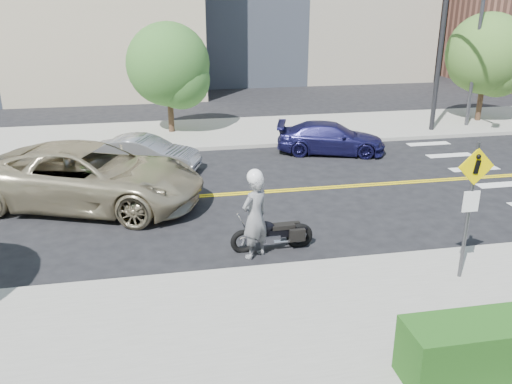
{
  "coord_description": "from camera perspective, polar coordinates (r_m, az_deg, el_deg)",
  "views": [
    {
      "loc": [
        -2.07,
        -15.64,
        5.96
      ],
      "look_at": [
        0.32,
        -3.12,
        1.2
      ],
      "focal_mm": 38.0,
      "sensor_mm": 36.0,
      "label": 1
    }
  ],
  "objects": [
    {
      "name": "sidewalk_near",
      "position": [
        10.26,
        2.92,
        -14.58
      ],
      "size": [
        60.0,
        5.0,
        0.15
      ],
      "primitive_type": "cube",
      "color": "#9E9B91",
      "rests_on": "ground_plane"
    },
    {
      "name": "traffic_light",
      "position": [
        24.01,
        20.23,
        16.21
      ],
      "size": [
        0.28,
        4.5,
        7.0
      ],
      "color": "black",
      "rests_on": "sidewalk_far"
    },
    {
      "name": "ground_plane",
      "position": [
        16.87,
        -3.06,
        -0.25
      ],
      "size": [
        120.0,
        120.0,
        0.0
      ],
      "primitive_type": "plane",
      "color": "black",
      "rests_on": "ground"
    },
    {
      "name": "tree_far_a",
      "position": [
        23.66,
        -9.23,
        13.11
      ],
      "size": [
        3.5,
        3.5,
        4.79
      ],
      "rotation": [
        0.0,
        0.0,
        -0.09
      ],
      "color": "#382619",
      "rests_on": "ground"
    },
    {
      "name": "parked_car_blue",
      "position": [
        21.23,
        7.88,
        5.65
      ],
      "size": [
        4.44,
        2.8,
        1.2
      ],
      "primitive_type": "imported",
      "rotation": [
        0.0,
        0.0,
        1.28
      ],
      "color": "#1C1B51",
      "rests_on": "ground"
    },
    {
      "name": "tree_far_b",
      "position": [
        27.65,
        23.14,
        13.25
      ],
      "size": [
        3.68,
        3.68,
        5.08
      ],
      "rotation": [
        0.0,
        0.0,
        0.35
      ],
      "color": "#382619",
      "rests_on": "ground"
    },
    {
      "name": "motorcycle",
      "position": [
        13.12,
        1.76,
        -3.64
      ],
      "size": [
        2.0,
        0.67,
        1.21
      ],
      "primitive_type": null,
      "rotation": [
        0.0,
        0.0,
        0.03
      ],
      "color": "black",
      "rests_on": "ground"
    },
    {
      "name": "pedestrian_sign",
      "position": [
        11.93,
        21.69,
        -0.63
      ],
      "size": [
        0.78,
        0.08,
        3.0
      ],
      "color": "#4C4C51",
      "rests_on": "sidewalk_near"
    },
    {
      "name": "parked_car_silver",
      "position": [
        19.2,
        -11.62,
        3.9
      ],
      "size": [
        3.97,
        2.55,
        1.24
      ],
      "primitive_type": "imported",
      "rotation": [
        0.0,
        0.0,
        1.21
      ],
      "color": "gray",
      "rests_on": "ground"
    },
    {
      "name": "lamp_post",
      "position": [
        26.29,
        22.39,
        15.06
      ],
      "size": [
        0.16,
        0.16,
        8.0
      ],
      "primitive_type": "cylinder",
      "color": "#4C4C51",
      "rests_on": "sidewalk_far"
    },
    {
      "name": "sidewalk_far",
      "position": [
        23.97,
        -5.55,
        6.16
      ],
      "size": [
        60.0,
        5.0,
        0.15
      ],
      "primitive_type": "cube",
      "color": "#9E9B91",
      "rests_on": "ground_plane"
    },
    {
      "name": "suv",
      "position": [
        16.38,
        -17.09,
        1.6
      ],
      "size": [
        7.22,
        5.17,
        1.83
      ],
      "primitive_type": "imported",
      "rotation": [
        0.0,
        0.0,
        1.21
      ],
      "color": "tan",
      "rests_on": "ground"
    },
    {
      "name": "motorcyclist",
      "position": [
        12.55,
        -0.12,
        -2.35
      ],
      "size": [
        0.9,
        0.83,
        2.19
      ],
      "rotation": [
        0.0,
        0.0,
        3.73
      ],
      "color": "#999A9D",
      "rests_on": "ground"
    }
  ]
}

